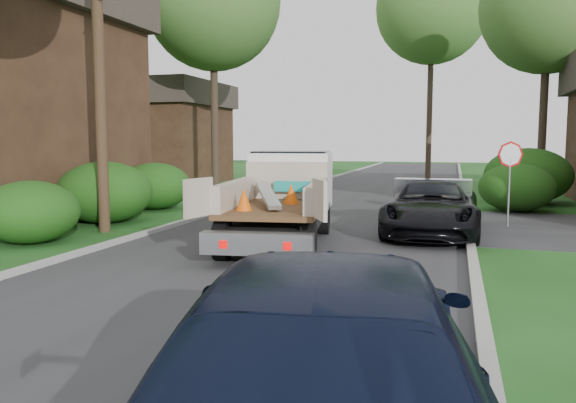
# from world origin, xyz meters

# --- Properties ---
(ground) EXTENTS (120.00, 120.00, 0.00)m
(ground) POSITION_xyz_m (0.00, 0.00, 0.00)
(ground) COLOR #174012
(ground) RESTS_ON ground
(road) EXTENTS (8.00, 90.00, 0.02)m
(road) POSITION_xyz_m (0.00, 10.00, 0.00)
(road) COLOR #28282B
(road) RESTS_ON ground
(curb_left) EXTENTS (0.20, 90.00, 0.12)m
(curb_left) POSITION_xyz_m (-4.10, 10.00, 0.06)
(curb_left) COLOR #9E9E99
(curb_left) RESTS_ON ground
(curb_right) EXTENTS (0.20, 90.00, 0.12)m
(curb_right) POSITION_xyz_m (4.10, 10.00, 0.06)
(curb_right) COLOR #9E9E99
(curb_right) RESTS_ON ground
(stop_sign) EXTENTS (0.71, 0.32, 2.48)m
(stop_sign) POSITION_xyz_m (5.20, 9.00, 1.78)
(stop_sign) COLOR slate
(stop_sign) RESTS_ON ground
(utility_pole) EXTENTS (2.42, 1.25, 10.00)m
(utility_pole) POSITION_xyz_m (-5.48, 4.98, 5.17)
(utility_pole) COLOR #382619
(utility_pole) RESTS_ON ground
(house_left_far) EXTENTS (7.56, 7.56, 6.00)m
(house_left_far) POSITION_xyz_m (-13.50, 22.00, 3.05)
(house_left_far) COLOR #331E14
(house_left_far) RESTS_ON ground
(hedge_left_a) EXTENTS (2.34, 2.34, 1.53)m
(hedge_left_a) POSITION_xyz_m (-6.20, 3.00, 0.77)
(hedge_left_a) COLOR #19400E
(hedge_left_a) RESTS_ON ground
(hedge_left_b) EXTENTS (2.86, 2.86, 1.87)m
(hedge_left_b) POSITION_xyz_m (-6.50, 6.50, 0.94)
(hedge_left_b) COLOR #19400E
(hedge_left_b) RESTS_ON ground
(hedge_left_c) EXTENTS (2.60, 2.60, 1.70)m
(hedge_left_c) POSITION_xyz_m (-6.80, 10.00, 0.85)
(hedge_left_c) COLOR #19400E
(hedge_left_c) RESTS_ON ground
(hedge_right_a) EXTENTS (2.60, 2.60, 1.70)m
(hedge_right_a) POSITION_xyz_m (5.80, 13.00, 0.85)
(hedge_right_a) COLOR #19400E
(hedge_right_a) RESTS_ON ground
(hedge_right_b) EXTENTS (3.38, 3.38, 2.21)m
(hedge_right_b) POSITION_xyz_m (6.50, 16.00, 1.10)
(hedge_right_b) COLOR #19400E
(hedge_right_b) RESTS_ON ground
(tree_left_far) EXTENTS (6.40, 6.40, 12.20)m
(tree_left_far) POSITION_xyz_m (-7.50, 17.00, 8.98)
(tree_left_far) COLOR #2D2119
(tree_left_far) RESTS_ON ground
(tree_right_far) EXTENTS (6.00, 6.00, 11.50)m
(tree_right_far) POSITION_xyz_m (7.50, 20.00, 8.48)
(tree_right_far) COLOR #2D2119
(tree_right_far) RESTS_ON ground
(tree_center_far) EXTENTS (7.20, 7.20, 14.60)m
(tree_center_far) POSITION_xyz_m (2.00, 30.00, 10.98)
(tree_center_far) COLOR #2D2119
(tree_center_far) RESTS_ON ground
(flatbed_truck) EXTENTS (3.20, 6.11, 2.21)m
(flatbed_truck) POSITION_xyz_m (-0.42, 5.41, 1.20)
(flatbed_truck) COLOR black
(flatbed_truck) RESTS_ON ground
(black_pickup) EXTENTS (2.39, 5.15, 1.43)m
(black_pickup) POSITION_xyz_m (3.13, 7.15, 0.71)
(black_pickup) COLOR black
(black_pickup) RESTS_ON ground
(navy_suv) EXTENTS (3.18, 6.01, 1.66)m
(navy_suv) POSITION_xyz_m (2.79, -4.10, 0.83)
(navy_suv) COLOR black
(navy_suv) RESTS_ON ground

